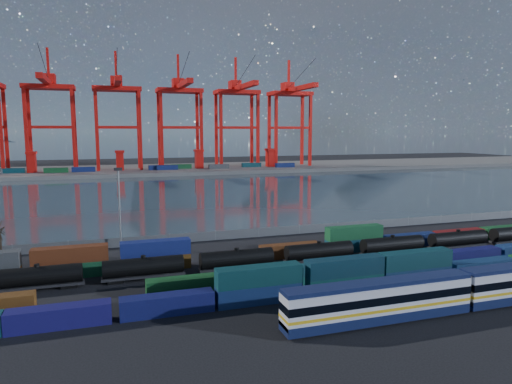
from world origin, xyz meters
name	(u,v)px	position (x,y,z in m)	size (l,w,h in m)	color
ground	(311,273)	(0.00, 0.00, 0.00)	(700.00, 700.00, 0.00)	black
harbor_water	(195,193)	(0.00, 105.00, 0.01)	(700.00, 700.00, 0.00)	#334149
far_quay	(163,169)	(0.00, 210.00, 1.00)	(700.00, 70.00, 2.00)	#514F4C
distant_mountains	(132,74)	(63.02, 1600.00, 220.29)	(2470.00, 1100.00, 520.00)	#1E2630
container_row_south	(250,290)	(-13.95, -9.96, 2.01)	(139.58, 2.46, 5.24)	#3F4144
container_row_mid	(328,271)	(1.35, -3.48, 1.28)	(128.04, 2.40, 2.56)	navy
container_row_north	(232,251)	(-11.14, 10.30, 2.06)	(127.60, 2.40, 5.11)	navy
tanker_string	(392,245)	(19.37, 5.14, 2.02)	(137.10, 2.81, 4.03)	black
waterfront_fence	(259,232)	(0.00, 28.00, 1.00)	(160.12, 0.12, 2.20)	#595B5E
bare_tree	(0,241)	(-51.29, 24.94, 3.56)	(1.87, 1.83, 7.24)	black
yard_light_mast	(119,204)	(-30.00, 26.00, 9.30)	(1.60, 0.40, 16.60)	slate
gantry_cranes	(149,99)	(-7.50, 203.19, 41.92)	(201.30, 50.50, 68.39)	red
quay_containers	(146,168)	(-11.00, 195.46, 3.30)	(172.58, 10.99, 2.60)	navy
straddle_carriers	(160,159)	(-2.50, 200.00, 7.82)	(140.00, 7.00, 11.10)	red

